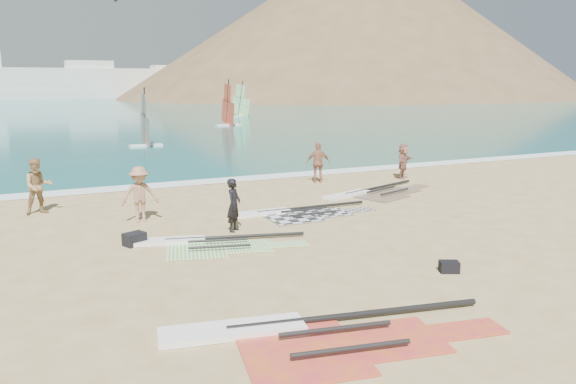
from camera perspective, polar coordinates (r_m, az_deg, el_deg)
name	(u,v)px	position (r m, az deg, el deg)	size (l,w,h in m)	color
ground	(360,252)	(15.71, 7.38, -6.05)	(300.00, 300.00, 0.00)	tan
sea	(56,101)	(144.87, -22.52, 8.52)	(300.00, 240.00, 0.06)	#0D595C
surf_line	(218,181)	(26.59, -7.12, 1.08)	(300.00, 1.20, 0.04)	white
headland_main	(364,97)	(170.40, 7.76, 9.53)	(143.00, 143.00, 45.00)	brown
headland_minor	(435,95)	(199.34, 14.73, 9.50)	(70.00, 70.00, 28.00)	brown
rig_grey	(292,214)	(19.78, 0.43, -2.20)	(5.34, 2.13, 0.20)	black
rig_green	(203,244)	(16.31, -8.61, -5.26)	(5.03, 2.64, 0.20)	#64C330
rig_orange	(373,193)	(23.63, 8.62, -0.12)	(5.71, 3.26, 0.20)	#D94D06
rig_red	(308,335)	(10.63, 2.04, -14.34)	(6.44, 3.11, 0.21)	#C92148
gear_bag_near	(134,239)	(16.73, -15.33, -4.63)	(0.58, 0.42, 0.37)	black
gear_bag_far	(449,267)	(14.50, 16.06, -7.31)	(0.46, 0.33, 0.28)	black
person_wetsuit	(234,205)	(17.57, -5.53, -1.33)	(0.61, 0.40, 1.67)	black
beachgoer_left	(38,186)	(21.65, -24.05, 0.54)	(0.97, 0.75, 1.99)	#9E7B4F
beachgoer_mid	(140,194)	(19.28, -14.82, -0.23)	(1.21, 0.70, 1.87)	#9E7154
beachgoer_back	(318,163)	(26.01, 3.09, 3.00)	(1.09, 0.45, 1.86)	#AC6850
beachgoer_right	(403,161)	(27.69, 11.62, 3.10)	(1.57, 0.50, 1.69)	#9F6753
windsurfer_left	(145,129)	(41.66, -14.31, 6.20)	(2.35, 2.86, 4.26)	white
windsurfer_centre	(228,113)	(59.78, -6.13, 8.02)	(2.73, 3.28, 4.89)	white
windsurfer_right	(241,107)	(74.93, -4.83, 8.65)	(2.59, 2.71, 4.73)	white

